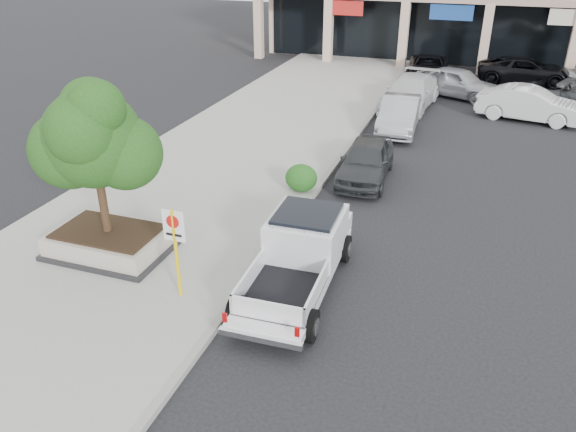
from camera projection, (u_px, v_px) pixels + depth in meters
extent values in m
plane|color=black|center=(300.00, 307.00, 13.50)|extent=(120.00, 120.00, 0.00)
cube|color=gray|center=(207.00, 180.00, 20.14)|extent=(8.00, 52.00, 0.15)
cube|color=gray|center=(313.00, 196.00, 18.97)|extent=(0.20, 52.00, 0.15)
cube|color=#CCA48F|center=(259.00, 27.00, 38.83)|extent=(0.55, 0.55, 4.20)
cube|color=black|center=(571.00, 41.00, 34.55)|extent=(39.20, 0.08, 3.90)
cube|color=black|center=(111.00, 250.00, 15.49)|extent=(3.20, 2.20, 0.12)
cube|color=#A8998D|center=(109.00, 240.00, 15.35)|extent=(3.00, 2.00, 0.50)
cube|color=black|center=(108.00, 231.00, 15.22)|extent=(2.70, 1.70, 0.06)
cylinder|color=#311D13|center=(102.00, 193.00, 14.71)|extent=(0.22, 0.22, 2.20)
sphere|color=#1B3B10|center=(92.00, 139.00, 14.02)|extent=(2.50, 2.50, 2.50)
sphere|color=#1B3B10|center=(125.00, 153.00, 14.25)|extent=(1.90, 1.90, 1.90)
sphere|color=#1B3B10|center=(91.00, 109.00, 14.26)|extent=(1.60, 1.60, 1.60)
cylinder|color=yellow|center=(177.00, 254.00, 13.17)|extent=(0.09, 0.09, 2.30)
cube|color=white|center=(174.00, 226.00, 12.83)|extent=(0.55, 0.03, 0.78)
cylinder|color=red|center=(172.00, 222.00, 12.75)|extent=(0.32, 0.02, 0.32)
ellipsoid|color=#1A4914|center=(301.00, 178.00, 18.94)|extent=(1.10, 0.99, 0.93)
imported|color=#2C2F31|center=(366.00, 160.00, 20.12)|extent=(1.87, 4.26, 1.43)
imported|color=#9B9FA3|center=(399.00, 114.00, 25.04)|extent=(1.83, 4.64, 1.50)
imported|color=silver|center=(410.00, 93.00, 28.26)|extent=(2.72, 5.59, 1.57)
imported|color=black|center=(428.00, 68.00, 33.70)|extent=(2.88, 5.27, 1.40)
imported|color=#A8ABB1|center=(458.00, 82.00, 30.14)|extent=(4.96, 3.52, 1.57)
imported|color=silver|center=(530.00, 104.00, 26.39)|extent=(4.96, 2.41, 1.57)
imported|color=black|center=(525.00, 71.00, 32.88)|extent=(5.47, 2.71, 1.49)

